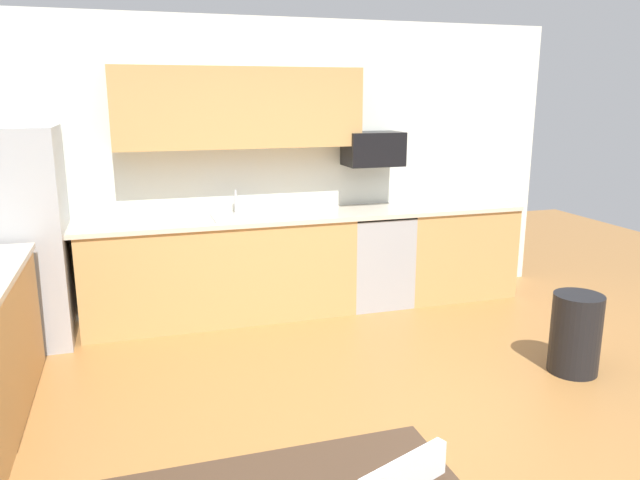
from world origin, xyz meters
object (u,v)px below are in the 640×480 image
object	(u,v)px
oven_range	(375,258)
microwave	(373,149)
refrigerator	(16,239)
trash_bin	(575,334)

from	to	relation	value
oven_range	microwave	distance (m)	1.06
refrigerator	microwave	size ratio (longest dim) A/B	3.29
refrigerator	microwave	distance (m)	3.21
trash_bin	microwave	bearing A→B (deg)	112.35
trash_bin	oven_range	bearing A→B (deg)	113.40
trash_bin	refrigerator	bearing A→B (deg)	155.41
microwave	trash_bin	world-z (taller)	microwave
microwave	trash_bin	bearing A→B (deg)	-67.65
oven_range	trash_bin	size ratio (longest dim) A/B	1.52
oven_range	trash_bin	world-z (taller)	oven_range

